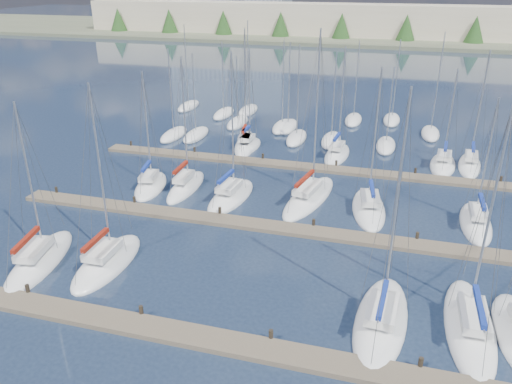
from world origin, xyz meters
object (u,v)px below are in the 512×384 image
(sailboat_n, at_px, (245,146))
(sailboat_e, at_px, (381,321))
(sailboat_r, at_px, (470,165))
(sailboat_k, at_px, (309,197))
(sailboat_b, at_px, (40,261))
(sailboat_j, at_px, (231,196))
(sailboat_q, at_px, (443,165))
(sailboat_h, at_px, (151,186))
(sailboat_f, at_px, (469,326))
(sailboat_o, at_px, (248,146))
(sailboat_i, at_px, (186,186))
(sailboat_l, at_px, (369,208))
(sailboat_c, at_px, (107,262))
(sailboat_m, at_px, (476,223))
(sailboat_p, at_px, (337,154))

(sailboat_n, xyz_separation_m, sailboat_e, (17.08, -28.54, -0.02))
(sailboat_r, xyz_separation_m, sailboat_k, (-14.96, -12.75, -0.01))
(sailboat_b, distance_m, sailboat_j, 17.17)
(sailboat_n, height_order, sailboat_q, sailboat_n)
(sailboat_h, height_order, sailboat_f, sailboat_f)
(sailboat_q, bearing_deg, sailboat_o, -174.63)
(sailboat_k, distance_m, sailboat_i, 11.81)
(sailboat_h, height_order, sailboat_l, sailboat_l)
(sailboat_q, relative_size, sailboat_k, 0.70)
(sailboat_r, distance_m, sailboat_b, 42.63)
(sailboat_n, distance_m, sailboat_h, 14.87)
(sailboat_b, bearing_deg, sailboat_j, 44.62)
(sailboat_q, relative_size, sailboat_e, 0.74)
(sailboat_q, bearing_deg, sailboat_l, -112.13)
(sailboat_c, distance_m, sailboat_j, 13.95)
(sailboat_n, bearing_deg, sailboat_b, -114.01)
(sailboat_r, height_order, sailboat_k, sailboat_k)
(sailboat_l, bearing_deg, sailboat_j, 176.30)
(sailboat_i, bearing_deg, sailboat_h, -168.91)
(sailboat_c, bearing_deg, sailboat_i, 88.37)
(sailboat_n, relative_size, sailboat_k, 0.91)
(sailboat_r, relative_size, sailboat_b, 1.04)
(sailboat_n, bearing_deg, sailboat_j, -88.93)
(sailboat_j, bearing_deg, sailboat_o, 105.18)
(sailboat_h, xyz_separation_m, sailboat_e, (22.33, -14.62, -0.00))
(sailboat_o, relative_size, sailboat_f, 0.86)
(sailboat_m, relative_size, sailboat_c, 0.83)
(sailboat_l, relative_size, sailboat_k, 0.83)
(sailboat_k, distance_m, sailboat_f, 19.57)
(sailboat_m, distance_m, sailboat_e, 16.39)
(sailboat_m, relative_size, sailboat_h, 0.95)
(sailboat_r, height_order, sailboat_i, sailboat_i)
(sailboat_m, xyz_separation_m, sailboat_c, (-25.88, -13.54, 0.00))
(sailboat_r, height_order, sailboat_l, sailboat_l)
(sailboat_h, relative_size, sailboat_o, 0.98)
(sailboat_k, height_order, sailboat_b, sailboat_k)
(sailboat_o, height_order, sailboat_e, sailboat_e)
(sailboat_n, xyz_separation_m, sailboat_p, (10.84, -0.11, -0.01))
(sailboat_l, relative_size, sailboat_e, 0.88)
(sailboat_i, height_order, sailboat_b, sailboat_i)
(sailboat_r, xyz_separation_m, sailboat_l, (-9.56, -13.62, -0.02))
(sailboat_o, height_order, sailboat_c, sailboat_c)
(sailboat_h, xyz_separation_m, sailboat_l, (20.52, 0.67, -0.00))
(sailboat_l, distance_m, sailboat_e, 15.40)
(sailboat_k, xyz_separation_m, sailboat_j, (-6.93, -1.75, -0.00))
(sailboat_k, bearing_deg, sailboat_h, -163.30)
(sailboat_e, bearing_deg, sailboat_c, -179.76)
(sailboat_e, xyz_separation_m, sailboat_j, (-14.14, 14.42, 0.00))
(sailboat_h, bearing_deg, sailboat_f, -38.47)
(sailboat_m, xyz_separation_m, sailboat_b, (-30.61, -14.69, -0.01))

